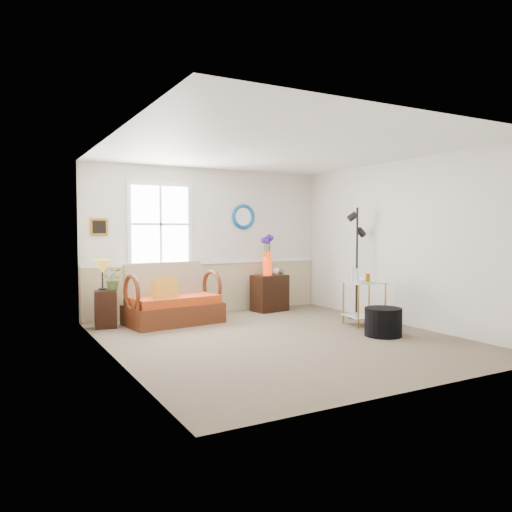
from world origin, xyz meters
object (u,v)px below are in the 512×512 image
ottoman (383,322)px  side_table (364,304)px  loveseat (173,294)px  cabinet (270,293)px  floor_lamp (357,263)px  lamp_stand (105,309)px

ottoman → side_table: bearing=69.8°
loveseat → cabinet: size_ratio=2.20×
cabinet → side_table: (0.57, -1.95, 0.02)m
floor_lamp → loveseat: bearing=-176.6°
lamp_stand → cabinet: bearing=3.0°
loveseat → floor_lamp: (2.90, -1.03, 0.46)m
side_table → ottoman: 0.77m
floor_lamp → ottoman: bearing=-92.1°
loveseat → side_table: 3.02m
lamp_stand → floor_lamp: 4.16m
floor_lamp → ottoman: size_ratio=3.61×
cabinet → floor_lamp: 1.75m
side_table → cabinet: bearing=106.3°
lamp_stand → floor_lamp: bearing=-17.0°
cabinet → side_table: bearing=-81.7°
loveseat → floor_lamp: size_ratio=0.78×
cabinet → floor_lamp: size_ratio=0.36×
ottoman → floor_lamp: bearing=65.0°
lamp_stand → cabinet: size_ratio=0.85×
loveseat → side_table: size_ratio=2.10×
lamp_stand → loveseat: bearing=-9.7°
floor_lamp → cabinet: bearing=146.9°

